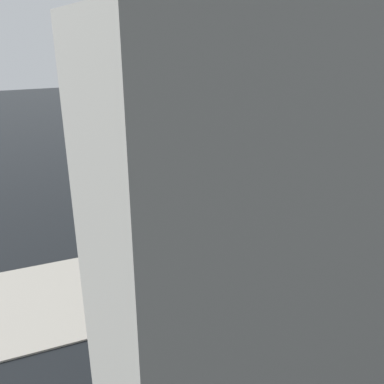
{
  "coord_description": "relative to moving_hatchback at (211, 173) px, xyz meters",
  "views": [
    {
      "loc": [
        6.66,
        12.71,
        5.75
      ],
      "look_at": [
        2.01,
        1.46,
        0.9
      ],
      "focal_mm": 40.0,
      "sensor_mm": 36.0,
      "label": 1
    }
  ],
  "objects": [
    {
      "name": "metal_railing",
      "position": [
        -1.73,
        4.88,
        -0.29
      ],
      "size": [
        7.94,
        0.04,
        1.05
      ],
      "color": "#B7BABF",
      "rests_on": "ground"
    },
    {
      "name": "kerb_strip",
      "position": [
        -0.92,
        3.77,
        -1.01
      ],
      "size": [
        24.0,
        3.2,
        0.04
      ],
      "primitive_type": "cube",
      "color": "gray",
      "rests_on": "ground"
    },
    {
      "name": "sign_post",
      "position": [
        3.36,
        3.59,
        0.55
      ],
      "size": [
        0.07,
        0.44,
        2.4
      ],
      "color": "#4C4C51",
      "rests_on": "ground"
    },
    {
      "name": "moving_hatchback",
      "position": [
        0.0,
        0.0,
        0.0
      ],
      "size": [
        4.19,
        2.55,
        2.06
      ],
      "color": "yellow",
      "rests_on": "ground"
    },
    {
      "name": "pedestrian",
      "position": [
        3.01,
        1.81,
        -0.34
      ],
      "size": [
        0.39,
        0.5,
        1.22
      ],
      "color": "silver",
      "rests_on": "ground"
    },
    {
      "name": "puddle_patch",
      "position": [
        -0.11,
        -0.07,
        -1.02
      ],
      "size": [
        3.21,
        3.21,
        0.01
      ],
      "primitive_type": "cylinder",
      "color": "black",
      "rests_on": "ground"
    },
    {
      "name": "fire_hydrant",
      "position": [
        2.39,
        2.17,
        -0.63
      ],
      "size": [
        0.42,
        0.31,
        0.8
      ],
      "color": "gold",
      "rests_on": "ground"
    },
    {
      "name": "ground_plane",
      "position": [
        -0.92,
        -0.43,
        -1.03
      ],
      "size": [
        60.0,
        60.0,
        0.0
      ],
      "primitive_type": "plane",
      "color": "black"
    }
  ]
}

